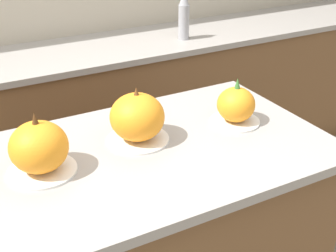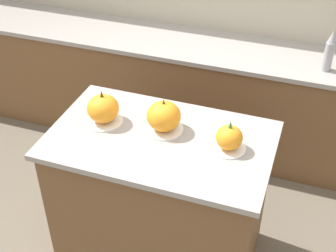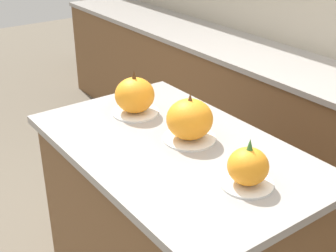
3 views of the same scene
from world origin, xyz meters
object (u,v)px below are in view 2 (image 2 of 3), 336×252
object	(u,v)px
pumpkin_cake_center	(164,117)
pumpkin_cake_right	(229,139)
pumpkin_cake_left	(103,109)
bottle_tall	(329,52)

from	to	relation	value
pumpkin_cake_center	pumpkin_cake_right	distance (m)	0.39
pumpkin_cake_center	pumpkin_cake_right	size ratio (longest dim) A/B	1.17
pumpkin_cake_left	pumpkin_cake_right	size ratio (longest dim) A/B	1.16
pumpkin_cake_center	bottle_tall	distance (m)	1.35
pumpkin_cake_left	pumpkin_cake_center	bearing A→B (deg)	6.62
pumpkin_cake_center	bottle_tall	world-z (taller)	bottle_tall
pumpkin_cake_right	bottle_tall	distance (m)	1.20
pumpkin_cake_right	pumpkin_cake_center	bearing A→B (deg)	172.80
pumpkin_cake_right	bottle_tall	size ratio (longest dim) A/B	0.64
pumpkin_cake_left	bottle_tall	bearing A→B (deg)	43.62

